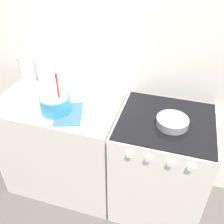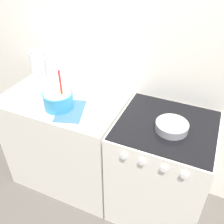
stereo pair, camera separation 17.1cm
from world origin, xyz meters
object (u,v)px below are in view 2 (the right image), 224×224
(storage_jar_left, at_px, (39,65))
(stove, at_px, (160,170))
(mixing_bowl, at_px, (58,99))
(tin_can, at_px, (39,91))
(baking_pan, at_px, (172,126))
(storage_jar_middle, at_px, (54,70))

(storage_jar_left, bearing_deg, stove, -10.57)
(stove, height_order, mixing_bowl, mixing_bowl)
(stove, bearing_deg, storage_jar_left, 169.43)
(storage_jar_left, relative_size, tin_can, 2.46)
(baking_pan, height_order, storage_jar_middle, storage_jar_middle)
(baking_pan, distance_m, tin_can, 1.03)
(storage_jar_left, bearing_deg, tin_can, -53.26)
(storage_jar_left, distance_m, storage_jar_middle, 0.16)
(stove, xyz_separation_m, storage_jar_middle, (-1.05, 0.23, 0.55))
(storage_jar_middle, height_order, tin_can, storage_jar_middle)
(baking_pan, relative_size, storage_jar_left, 0.87)
(mixing_bowl, height_order, baking_pan, mixing_bowl)
(stove, relative_size, storage_jar_left, 3.66)
(stove, height_order, storage_jar_left, storage_jar_left)
(storage_jar_left, xyz_separation_m, storage_jar_middle, (0.16, 0.00, -0.01))
(mixing_bowl, distance_m, storage_jar_middle, 0.44)
(baking_pan, bearing_deg, storage_jar_left, 167.77)
(mixing_bowl, bearing_deg, baking_pan, 5.42)
(tin_can, bearing_deg, storage_jar_middle, 100.04)
(stove, bearing_deg, baking_pan, -50.04)
(tin_can, bearing_deg, storage_jar_left, 126.74)
(baking_pan, height_order, tin_can, tin_can)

